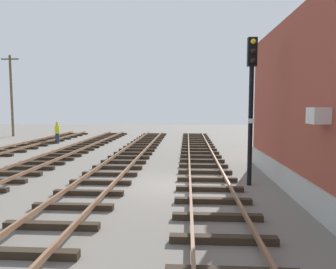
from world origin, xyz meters
The scene contains 6 objects.
ground_plane centered at (0.00, 0.00, 0.00)m, with size 80.00×80.00×0.00m, color slate.
track_near_building centered at (1.48, 0.00, 0.13)m, with size 2.50×44.85×0.32m.
track_centre centered at (-2.84, 0.00, 0.13)m, with size 2.50×44.85×0.32m.
signal_mast centered at (3.13, 0.27, 3.61)m, with size 0.36×0.40×5.79m.
utility_pole_far centered at (-17.35, 19.26, 4.33)m, with size 1.80×0.24×8.27m.
track_worker_foreground centered at (-10.25, 13.50, 0.93)m, with size 0.40×0.40×1.87m.
Camera 1 is at (0.63, -12.36, 3.18)m, focal length 33.86 mm.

